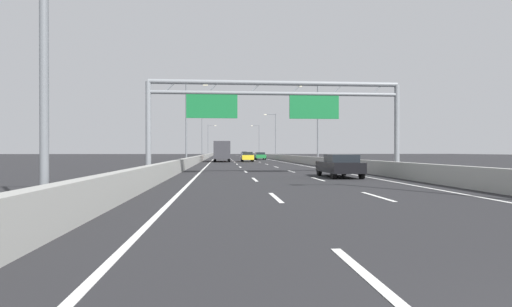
{
  "coord_description": "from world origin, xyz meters",
  "views": [
    {
      "loc": [
        -3.65,
        -1.6,
        1.6
      ],
      "look_at": [
        0.69,
        50.54,
        1.29
      ],
      "focal_mm": 29.03,
      "sensor_mm": 36.0,
      "label": 1
    }
  ],
  "objects_px": {
    "streetlamp_left_far": "(203,133)",
    "streetlamp_right_mid": "(316,119)",
    "streetlamp_left_distant": "(209,138)",
    "red_car": "(222,154)",
    "streetlamp_right_far": "(275,133)",
    "sign_gantry": "(273,103)",
    "box_truck": "(222,151)",
    "yellow_car": "(247,157)",
    "streetlamp_right_distant": "(258,139)",
    "green_car": "(260,156)",
    "blue_car": "(221,154)",
    "streetlamp_left_mid": "(188,118)",
    "white_car": "(244,154)",
    "silver_car": "(222,154)",
    "black_car": "(340,165)"
  },
  "relations": [
    {
      "from": "sign_gantry",
      "to": "streetlamp_left_mid",
      "type": "xyz_separation_m",
      "value": [
        -7.28,
        20.37,
        0.55
      ]
    },
    {
      "from": "green_car",
      "to": "box_truck",
      "type": "bearing_deg",
      "value": -117.55
    },
    {
      "from": "streetlamp_left_mid",
      "to": "black_car",
      "type": "relative_size",
      "value": 2.07
    },
    {
      "from": "streetlamp_left_far",
      "to": "streetlamp_left_distant",
      "type": "height_order",
      "value": "same"
    },
    {
      "from": "streetlamp_left_distant",
      "to": "red_car",
      "type": "height_order",
      "value": "streetlamp_left_distant"
    },
    {
      "from": "red_car",
      "to": "box_truck",
      "type": "xyz_separation_m",
      "value": [
        0.08,
        -73.89,
        0.93
      ]
    },
    {
      "from": "streetlamp_left_mid",
      "to": "white_car",
      "type": "xyz_separation_m",
      "value": [
        11.19,
        87.05,
        -4.66
      ]
    },
    {
      "from": "streetlamp_left_far",
      "to": "streetlamp_right_distant",
      "type": "height_order",
      "value": "same"
    },
    {
      "from": "white_car",
      "to": "silver_car",
      "type": "relative_size",
      "value": 0.92
    },
    {
      "from": "streetlamp_left_distant",
      "to": "red_car",
      "type": "distance_m",
      "value": 13.22
    },
    {
      "from": "streetlamp_right_far",
      "to": "streetlamp_left_far",
      "type": "bearing_deg",
      "value": 180.0
    },
    {
      "from": "sign_gantry",
      "to": "blue_car",
      "type": "distance_m",
      "value": 78.51
    },
    {
      "from": "box_truck",
      "to": "yellow_car",
      "type": "bearing_deg",
      "value": -4.03
    },
    {
      "from": "streetlamp_left_far",
      "to": "streetlamp_left_distant",
      "type": "bearing_deg",
      "value": 90.0
    },
    {
      "from": "box_truck",
      "to": "black_car",
      "type": "bearing_deg",
      "value": -79.34
    },
    {
      "from": "sign_gantry",
      "to": "streetlamp_left_distant",
      "type": "height_order",
      "value": "streetlamp_left_distant"
    },
    {
      "from": "streetlamp_left_far",
      "to": "green_car",
      "type": "xyz_separation_m",
      "value": [
        10.9,
        -10.36,
        -4.67
      ]
    },
    {
      "from": "streetlamp_left_mid",
      "to": "silver_car",
      "type": "xyz_separation_m",
      "value": [
        4.01,
        78.27,
        -4.63
      ]
    },
    {
      "from": "streetlamp_left_mid",
      "to": "streetlamp_right_distant",
      "type": "height_order",
      "value": "same"
    },
    {
      "from": "yellow_car",
      "to": "white_car",
      "type": "distance_m",
      "value": 72.99
    },
    {
      "from": "streetlamp_right_far",
      "to": "red_car",
      "type": "bearing_deg",
      "value": 102.56
    },
    {
      "from": "yellow_car",
      "to": "blue_car",
      "type": "height_order",
      "value": "blue_car"
    },
    {
      "from": "streetlamp_left_far",
      "to": "white_car",
      "type": "relative_size",
      "value": 2.27
    },
    {
      "from": "silver_car",
      "to": "box_truck",
      "type": "bearing_deg",
      "value": -90.13
    },
    {
      "from": "sign_gantry",
      "to": "streetlamp_left_far",
      "type": "bearing_deg",
      "value": 97.08
    },
    {
      "from": "black_car",
      "to": "white_car",
      "type": "bearing_deg",
      "value": 89.89
    },
    {
      "from": "streetlamp_left_distant",
      "to": "white_car",
      "type": "bearing_deg",
      "value": 43.25
    },
    {
      "from": "streetlamp_left_far",
      "to": "streetlamp_right_mid",
      "type": "bearing_deg",
      "value": -68.68
    },
    {
      "from": "streetlamp_left_mid",
      "to": "silver_car",
      "type": "relative_size",
      "value": 2.09
    },
    {
      "from": "white_car",
      "to": "box_truck",
      "type": "xyz_separation_m",
      "value": [
        -7.33,
        -72.64,
        0.94
      ]
    },
    {
      "from": "yellow_car",
      "to": "box_truck",
      "type": "distance_m",
      "value": 3.93
    },
    {
      "from": "streetlamp_right_mid",
      "to": "white_car",
      "type": "relative_size",
      "value": 2.27
    },
    {
      "from": "streetlamp_left_far",
      "to": "yellow_car",
      "type": "height_order",
      "value": "streetlamp_left_far"
    },
    {
      "from": "streetlamp_left_distant",
      "to": "black_car",
      "type": "bearing_deg",
      "value": -83.73
    },
    {
      "from": "yellow_car",
      "to": "green_car",
      "type": "height_order",
      "value": "yellow_car"
    },
    {
      "from": "streetlamp_right_distant",
      "to": "red_car",
      "type": "relative_size",
      "value": 2.03
    },
    {
      "from": "blue_car",
      "to": "streetlamp_right_distant",
      "type": "bearing_deg",
      "value": 58.98
    },
    {
      "from": "streetlamp_right_far",
      "to": "sign_gantry",
      "type": "bearing_deg",
      "value": -97.44
    },
    {
      "from": "streetlamp_right_mid",
      "to": "red_car",
      "type": "relative_size",
      "value": 2.03
    },
    {
      "from": "streetlamp_right_distant",
      "to": "yellow_car",
      "type": "bearing_deg",
      "value": -96.64
    },
    {
      "from": "streetlamp_left_distant",
      "to": "streetlamp_right_distant",
      "type": "bearing_deg",
      "value": 0.0
    },
    {
      "from": "green_car",
      "to": "streetlamp_left_distant",
      "type": "bearing_deg",
      "value": 102.64
    },
    {
      "from": "streetlamp_left_distant",
      "to": "yellow_car",
      "type": "distance_m",
      "value": 63.02
    },
    {
      "from": "streetlamp_right_far",
      "to": "green_car",
      "type": "height_order",
      "value": "streetlamp_right_far"
    },
    {
      "from": "streetlamp_left_mid",
      "to": "yellow_car",
      "type": "bearing_deg",
      "value": 61.53
    },
    {
      "from": "streetlamp_left_far",
      "to": "box_truck",
      "type": "distance_m",
      "value": 24.44
    },
    {
      "from": "streetlamp_right_mid",
      "to": "white_car",
      "type": "height_order",
      "value": "streetlamp_right_mid"
    },
    {
      "from": "streetlamp_left_distant",
      "to": "yellow_car",
      "type": "bearing_deg",
      "value": -82.99
    },
    {
      "from": "yellow_car",
      "to": "white_car",
      "type": "xyz_separation_m",
      "value": [
        3.52,
        72.91,
        -0.01
      ]
    },
    {
      "from": "box_truck",
      "to": "red_car",
      "type": "bearing_deg",
      "value": 90.06
    }
  ]
}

